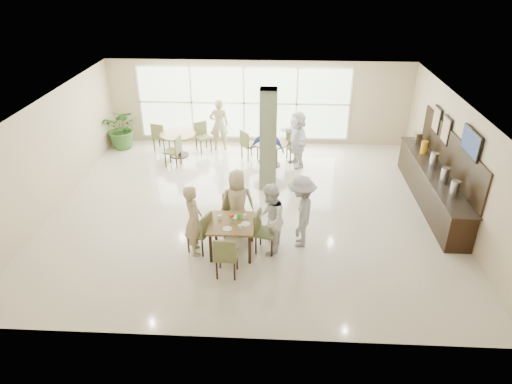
{
  "coord_description": "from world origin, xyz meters",
  "views": [
    {
      "loc": [
        0.67,
        -10.23,
        5.94
      ],
      "look_at": [
        0.2,
        -1.2,
        1.1
      ],
      "focal_mm": 32.0,
      "sensor_mm": 36.0,
      "label": 1
    }
  ],
  "objects_px": {
    "teen_far": "(237,202)",
    "adult_b": "(297,139)",
    "adult_standing": "(219,125)",
    "buffet_counter": "(433,184)",
    "potted_plant": "(122,128)",
    "adult_a": "(267,150)",
    "teen_standing": "(301,212)",
    "teen_left": "(193,220)",
    "round_table_right": "(271,148)",
    "teen_right": "(270,219)",
    "round_table_left": "(178,139)",
    "main_table": "(232,226)"
  },
  "relations": [
    {
      "from": "adult_b",
      "to": "buffet_counter",
      "type": "bearing_deg",
      "value": 35.46
    },
    {
      "from": "buffet_counter",
      "to": "teen_standing",
      "type": "relative_size",
      "value": 2.79
    },
    {
      "from": "round_table_left",
      "to": "teen_right",
      "type": "xyz_separation_m",
      "value": [
        3.05,
        -5.12,
        0.23
      ]
    },
    {
      "from": "main_table",
      "to": "round_table_left",
      "type": "distance_m",
      "value": 5.66
    },
    {
      "from": "teen_far",
      "to": "adult_b",
      "type": "relative_size",
      "value": 0.93
    },
    {
      "from": "teen_far",
      "to": "adult_b",
      "type": "bearing_deg",
      "value": -119.23
    },
    {
      "from": "round_table_right",
      "to": "adult_a",
      "type": "relative_size",
      "value": 0.62
    },
    {
      "from": "round_table_right",
      "to": "teen_right",
      "type": "bearing_deg",
      "value": -89.02
    },
    {
      "from": "adult_b",
      "to": "round_table_left",
      "type": "bearing_deg",
      "value": -120.03
    },
    {
      "from": "adult_standing",
      "to": "buffet_counter",
      "type": "bearing_deg",
      "value": 141.96
    },
    {
      "from": "potted_plant",
      "to": "adult_a",
      "type": "bearing_deg",
      "value": -22.4
    },
    {
      "from": "teen_far",
      "to": "teen_right",
      "type": "height_order",
      "value": "teen_right"
    },
    {
      "from": "round_table_right",
      "to": "buffet_counter",
      "type": "xyz_separation_m",
      "value": [
        4.25,
        -2.16,
        -0.01
      ]
    },
    {
      "from": "teen_left",
      "to": "adult_b",
      "type": "height_order",
      "value": "adult_b"
    },
    {
      "from": "round_table_right",
      "to": "adult_b",
      "type": "bearing_deg",
      "value": 3.2
    },
    {
      "from": "main_table",
      "to": "round_table_right",
      "type": "bearing_deg",
      "value": 80.95
    },
    {
      "from": "adult_b",
      "to": "teen_standing",
      "type": "bearing_deg",
      "value": -22.33
    },
    {
      "from": "buffet_counter",
      "to": "adult_standing",
      "type": "relative_size",
      "value": 2.74
    },
    {
      "from": "potted_plant",
      "to": "adult_a",
      "type": "height_order",
      "value": "adult_a"
    },
    {
      "from": "buffet_counter",
      "to": "adult_b",
      "type": "relative_size",
      "value": 2.73
    },
    {
      "from": "main_table",
      "to": "buffet_counter",
      "type": "bearing_deg",
      "value": 26.29
    },
    {
      "from": "teen_left",
      "to": "teen_right",
      "type": "relative_size",
      "value": 1.0
    },
    {
      "from": "adult_b",
      "to": "adult_standing",
      "type": "relative_size",
      "value": 1.0
    },
    {
      "from": "round_table_left",
      "to": "adult_a",
      "type": "height_order",
      "value": "adult_a"
    },
    {
      "from": "teen_far",
      "to": "teen_standing",
      "type": "height_order",
      "value": "teen_standing"
    },
    {
      "from": "teen_right",
      "to": "adult_b",
      "type": "relative_size",
      "value": 0.94
    },
    {
      "from": "teen_left",
      "to": "adult_b",
      "type": "bearing_deg",
      "value": -43.07
    },
    {
      "from": "round_table_right",
      "to": "round_table_left",
      "type": "bearing_deg",
      "value": 169.09
    },
    {
      "from": "teen_left",
      "to": "teen_standing",
      "type": "relative_size",
      "value": 0.97
    },
    {
      "from": "potted_plant",
      "to": "adult_a",
      "type": "distance_m",
      "value": 5.25
    },
    {
      "from": "buffet_counter",
      "to": "teen_far",
      "type": "height_order",
      "value": "buffet_counter"
    },
    {
      "from": "buffet_counter",
      "to": "teen_left",
      "type": "bearing_deg",
      "value": -156.55
    },
    {
      "from": "teen_far",
      "to": "potted_plant",
      "type": "bearing_deg",
      "value": -57.97
    },
    {
      "from": "main_table",
      "to": "potted_plant",
      "type": "xyz_separation_m",
      "value": [
        -4.21,
        5.76,
        0.03
      ]
    },
    {
      "from": "teen_right",
      "to": "adult_a",
      "type": "height_order",
      "value": "adult_a"
    },
    {
      "from": "adult_a",
      "to": "round_table_right",
      "type": "bearing_deg",
      "value": 95.79
    },
    {
      "from": "round_table_left",
      "to": "potted_plant",
      "type": "bearing_deg",
      "value": 164.01
    },
    {
      "from": "round_table_right",
      "to": "teen_left",
      "type": "bearing_deg",
      "value": -108.33
    },
    {
      "from": "teen_left",
      "to": "teen_standing",
      "type": "height_order",
      "value": "teen_standing"
    },
    {
      "from": "main_table",
      "to": "potted_plant",
      "type": "bearing_deg",
      "value": 126.13
    },
    {
      "from": "adult_a",
      "to": "teen_standing",
      "type": "bearing_deg",
      "value": -63.87
    },
    {
      "from": "teen_far",
      "to": "adult_b",
      "type": "height_order",
      "value": "adult_b"
    },
    {
      "from": "potted_plant",
      "to": "teen_standing",
      "type": "distance_m",
      "value": 7.85
    },
    {
      "from": "round_table_left",
      "to": "adult_b",
      "type": "xyz_separation_m",
      "value": [
        3.76,
        -0.53,
        0.28
      ]
    },
    {
      "from": "teen_far",
      "to": "adult_standing",
      "type": "xyz_separation_m",
      "value": [
        -1.04,
        5.02,
        0.06
      ]
    },
    {
      "from": "adult_standing",
      "to": "potted_plant",
      "type": "bearing_deg",
      "value": -8.03
    },
    {
      "from": "teen_left",
      "to": "adult_a",
      "type": "height_order",
      "value": "adult_a"
    },
    {
      "from": "adult_b",
      "to": "potted_plant",
      "type": "bearing_deg",
      "value": -122.82
    },
    {
      "from": "round_table_left",
      "to": "buffet_counter",
      "type": "bearing_deg",
      "value": -20.77
    },
    {
      "from": "adult_standing",
      "to": "main_table",
      "type": "bearing_deg",
      "value": 90.87
    }
  ]
}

